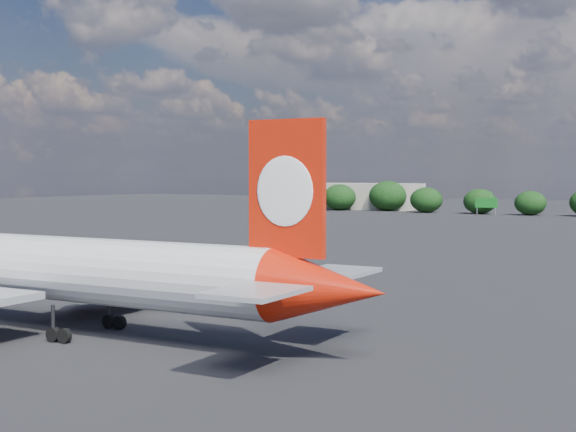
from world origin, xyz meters
The scene contains 5 objects.
ground centered at (0.00, 60.00, 0.00)m, with size 500.00×500.00×0.00m, color black.
qantas_airliner centered at (4.26, 3.99, 4.27)m, with size 42.85×40.67×14.02m.
terminal_building centered at (-65.00, 192.00, 4.00)m, with size 42.00×16.00×8.00m.
highway_sign centered at (-18.00, 176.00, 3.13)m, with size 6.00×0.30×4.50m.
horizon_treeline centered at (-9.60, 180.21, 3.66)m, with size 201.00×16.49×8.88m.
Camera 1 is at (43.59, -35.47, 10.88)m, focal length 50.00 mm.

